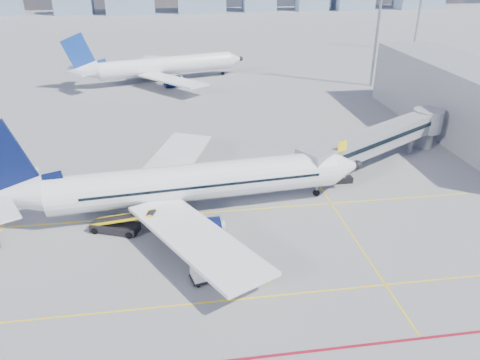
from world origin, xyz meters
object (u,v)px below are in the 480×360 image
(main_aircraft, at_px, (181,184))
(belt_loader, at_px, (116,226))
(baggage_tug, at_px, (219,254))
(ramp_worker, at_px, (269,274))
(second_aircraft, at_px, (159,67))
(cargo_dolly, at_px, (211,269))

(main_aircraft, height_order, belt_loader, main_aircraft)
(baggage_tug, bearing_deg, ramp_worker, -34.62)
(second_aircraft, relative_size, belt_loader, 5.50)
(belt_loader, bearing_deg, cargo_dolly, -25.15)
(baggage_tug, distance_m, ramp_worker, 5.15)
(second_aircraft, bearing_deg, cargo_dolly, -102.33)
(second_aircraft, height_order, ramp_worker, second_aircraft)
(belt_loader, bearing_deg, ramp_worker, -16.60)
(ramp_worker, bearing_deg, cargo_dolly, 78.54)
(second_aircraft, bearing_deg, main_aircraft, -103.50)
(belt_loader, xyz_separation_m, ramp_worker, (13.06, -9.89, 0.25))
(baggage_tug, height_order, belt_loader, belt_loader)
(baggage_tug, xyz_separation_m, ramp_worker, (3.68, -3.59, 0.22))
(second_aircraft, height_order, belt_loader, second_aircraft)
(second_aircraft, height_order, cargo_dolly, second_aircraft)
(baggage_tug, bearing_deg, main_aircraft, 116.77)
(cargo_dolly, bearing_deg, baggage_tug, 54.24)
(second_aircraft, relative_size, cargo_dolly, 10.02)
(baggage_tug, height_order, ramp_worker, ramp_worker)
(main_aircraft, distance_m, baggage_tug, 10.15)
(second_aircraft, xyz_separation_m, belt_loader, (-3.82, -58.77, -2.52))
(cargo_dolly, bearing_deg, ramp_worker, -28.86)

